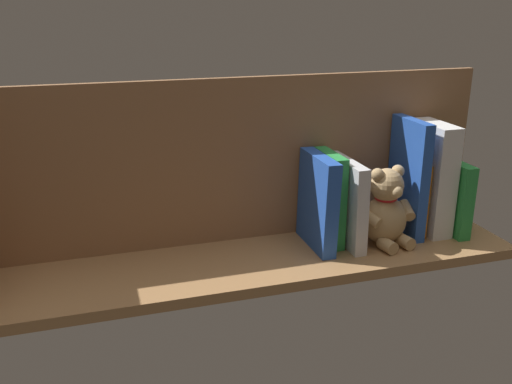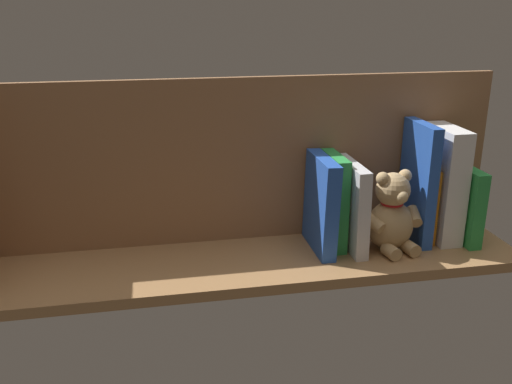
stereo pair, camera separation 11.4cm
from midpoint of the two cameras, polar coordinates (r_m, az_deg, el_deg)
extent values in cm
cube|color=#A87A4C|center=(119.71, 2.74, -7.06)|extent=(111.76, 25.77, 2.20)
cube|color=#9A6B46|center=(122.54, 1.72, 3.15)|extent=(111.76, 1.50, 35.96)
cube|color=green|center=(135.61, 22.25, -0.97)|extent=(2.91, 15.60, 16.81)
cube|color=white|center=(132.71, 20.67, 0.75)|extent=(5.05, 13.58, 25.31)
cube|color=orange|center=(133.06, 18.92, -0.92)|extent=(1.20, 11.72, 16.84)
cube|color=blue|center=(129.69, 18.47, 0.87)|extent=(2.46, 13.61, 26.50)
ellipsoid|color=tan|center=(125.83, 15.91, -3.28)|extent=(11.49, 10.64, 10.60)
sphere|color=tan|center=(123.10, 16.25, 0.19)|extent=(7.29, 7.29, 7.29)
sphere|color=tan|center=(123.91, 17.38, 1.53)|extent=(2.82, 2.82, 2.82)
sphere|color=tan|center=(120.68, 15.33, 1.26)|extent=(2.82, 2.82, 2.82)
sphere|color=#DBB77F|center=(120.97, 17.09, -0.50)|extent=(2.82, 2.82, 2.82)
cylinder|color=tan|center=(127.18, 18.17, -2.37)|extent=(3.35, 5.56, 3.92)
cylinder|color=tan|center=(121.33, 14.44, -3.04)|extent=(4.76, 5.75, 3.92)
cylinder|color=tan|center=(125.49, 17.85, -5.47)|extent=(3.47, 4.41, 2.82)
cylinder|color=tan|center=(122.72, 16.09, -5.86)|extent=(3.47, 4.41, 2.82)
torus|color=red|center=(124.03, 16.12, -1.08)|extent=(5.61, 5.61, 0.83)
cube|color=silver|center=(123.12, 12.16, -1.39)|extent=(3.03, 16.04, 18.94)
cube|color=green|center=(123.35, 10.48, -0.90)|extent=(2.78, 12.27, 20.23)
cube|color=blue|center=(120.77, 9.26, -1.25)|extent=(3.57, 15.48, 20.38)
camera|label=1|loc=(0.06, -87.14, 0.99)|focal=39.67mm
camera|label=2|loc=(0.06, 92.86, -0.99)|focal=39.67mm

